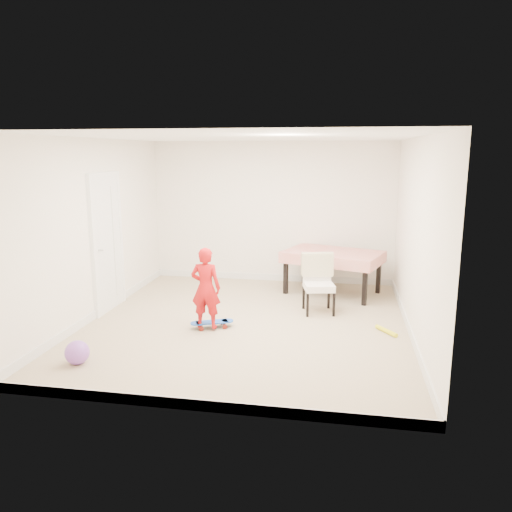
% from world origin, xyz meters
% --- Properties ---
extents(ground, '(5.00, 5.00, 0.00)m').
position_xyz_m(ground, '(0.00, 0.00, 0.00)').
color(ground, tan).
rests_on(ground, ground).
extents(ceiling, '(4.50, 5.00, 0.04)m').
position_xyz_m(ceiling, '(0.00, 0.00, 2.58)').
color(ceiling, white).
rests_on(ceiling, wall_back).
extents(wall_back, '(4.50, 0.04, 2.60)m').
position_xyz_m(wall_back, '(0.00, 2.48, 1.30)').
color(wall_back, white).
rests_on(wall_back, ground).
extents(wall_front, '(4.50, 0.04, 2.60)m').
position_xyz_m(wall_front, '(0.00, -2.48, 1.30)').
color(wall_front, white).
rests_on(wall_front, ground).
extents(wall_left, '(0.04, 5.00, 2.60)m').
position_xyz_m(wall_left, '(-2.23, 0.00, 1.30)').
color(wall_left, white).
rests_on(wall_left, ground).
extents(wall_right, '(0.04, 5.00, 2.60)m').
position_xyz_m(wall_right, '(2.23, 0.00, 1.30)').
color(wall_right, white).
rests_on(wall_right, ground).
extents(door, '(0.11, 0.94, 2.11)m').
position_xyz_m(door, '(-2.22, 0.30, 1.02)').
color(door, white).
rests_on(door, ground).
extents(baseboard_back, '(4.50, 0.02, 0.12)m').
position_xyz_m(baseboard_back, '(0.00, 2.49, 0.06)').
color(baseboard_back, white).
rests_on(baseboard_back, ground).
extents(baseboard_front, '(4.50, 0.02, 0.12)m').
position_xyz_m(baseboard_front, '(0.00, -2.49, 0.06)').
color(baseboard_front, white).
rests_on(baseboard_front, ground).
extents(baseboard_left, '(0.02, 5.00, 0.12)m').
position_xyz_m(baseboard_left, '(-2.24, 0.00, 0.06)').
color(baseboard_left, white).
rests_on(baseboard_left, ground).
extents(baseboard_right, '(0.02, 5.00, 0.12)m').
position_xyz_m(baseboard_right, '(2.24, 0.00, 0.06)').
color(baseboard_right, white).
rests_on(baseboard_right, ground).
extents(dining_table, '(1.82, 1.45, 0.74)m').
position_xyz_m(dining_table, '(1.16, 1.79, 0.37)').
color(dining_table, '#AA0915').
rests_on(dining_table, ground).
extents(dining_chair, '(0.61, 0.67, 0.89)m').
position_xyz_m(dining_chair, '(0.98, 0.69, 0.45)').
color(dining_chair, white).
rests_on(dining_chair, ground).
extents(skateboard, '(0.64, 0.45, 0.09)m').
position_xyz_m(skateboard, '(-0.44, -0.25, 0.05)').
color(skateboard, '#1A7BE3').
rests_on(skateboard, ground).
extents(child, '(0.41, 0.27, 1.12)m').
position_xyz_m(child, '(-0.50, -0.34, 0.56)').
color(child, red).
rests_on(child, ground).
extents(balloon, '(0.28, 0.28, 0.28)m').
position_xyz_m(balloon, '(-1.66, -1.70, 0.14)').
color(balloon, '#9153C7').
rests_on(balloon, ground).
extents(foam_toy, '(0.28, 0.36, 0.06)m').
position_xyz_m(foam_toy, '(1.94, -0.05, 0.03)').
color(foam_toy, yellow).
rests_on(foam_toy, ground).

